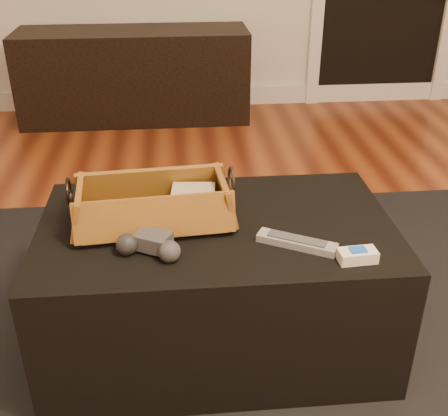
{
  "coord_description": "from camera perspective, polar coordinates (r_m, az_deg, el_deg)",
  "views": [
    {
      "loc": [
        -0.1,
        -1.03,
        1.22
      ],
      "look_at": [
        0.02,
        0.31,
        0.49
      ],
      "focal_mm": 45.0,
      "sensor_mm": 36.0,
      "label": 1
    }
  ],
  "objects": [
    {
      "name": "baseboard",
      "position": [
        3.94,
        -3.54,
        11.2
      ],
      "size": [
        5.0,
        0.04,
        0.12
      ],
      "primitive_type": "cube",
      "color": "white",
      "rests_on": "floor"
    },
    {
      "name": "media_cabinet",
      "position": [
        3.67,
        -9.06,
        13.17
      ],
      "size": [
        1.42,
        0.45,
        0.56
      ],
      "primitive_type": "cube",
      "color": "black",
      "rests_on": "floor"
    },
    {
      "name": "area_rug",
      "position": [
        1.8,
        -0.57,
        -14.26
      ],
      "size": [
        2.6,
        2.0,
        0.01
      ],
      "primitive_type": "cube",
      "color": "black",
      "rests_on": "floor"
    },
    {
      "name": "ottoman",
      "position": [
        1.7,
        -0.74,
        -7.75
      ],
      "size": [
        1.0,
        0.6,
        0.42
      ],
      "primitive_type": "cube",
      "color": "black",
      "rests_on": "area_rug"
    },
    {
      "name": "tv_remote",
      "position": [
        1.57,
        -7.91,
        -0.98
      ],
      "size": [
        0.24,
        0.09,
        0.02
      ],
      "primitive_type": "cube",
      "rotation": [
        0.0,
        0.0,
        0.19
      ],
      "color": "black",
      "rests_on": "wicker_basket"
    },
    {
      "name": "cloth_bundle",
      "position": [
        1.61,
        -3.1,
        0.95
      ],
      "size": [
        0.13,
        0.09,
        0.07
      ],
      "primitive_type": "cube",
      "rotation": [
        0.0,
        0.0,
        -0.09
      ],
      "color": "tan",
      "rests_on": "wicker_basket"
    },
    {
      "name": "wicker_basket",
      "position": [
        1.57,
        -7.19,
        0.16
      ],
      "size": [
        0.46,
        0.27,
        0.16
      ],
      "color": "#956321",
      "rests_on": "ottoman"
    },
    {
      "name": "game_controller",
      "position": [
        1.44,
        -7.53,
        -3.76
      ],
      "size": [
        0.18,
        0.14,
        0.06
      ],
      "color": "#38393C",
      "rests_on": "ottoman"
    },
    {
      "name": "silver_remote",
      "position": [
        1.49,
        7.41,
        -3.45
      ],
      "size": [
        0.21,
        0.14,
        0.02
      ],
      "color": "#9B9CA2",
      "rests_on": "ottoman"
    },
    {
      "name": "cream_gadget",
      "position": [
        1.45,
        13.39,
        -4.71
      ],
      "size": [
        0.1,
        0.06,
        0.04
      ],
      "color": "silver",
      "rests_on": "ottoman"
    }
  ]
}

